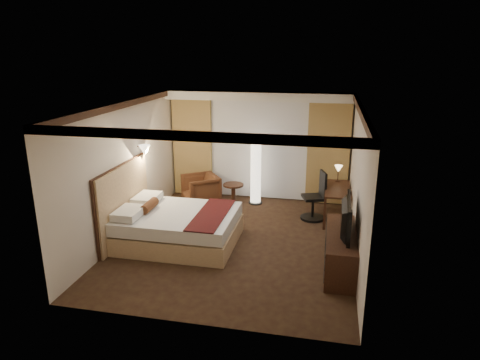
% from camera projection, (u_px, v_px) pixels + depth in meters
% --- Properties ---
extents(floor, '(4.50, 5.50, 0.01)m').
position_uv_depth(floor, '(236.00, 241.00, 8.51)').
color(floor, black).
rests_on(floor, ground).
extents(ceiling, '(4.50, 5.50, 0.01)m').
position_uv_depth(ceiling, '(235.00, 104.00, 7.73)').
color(ceiling, white).
rests_on(ceiling, back_wall).
extents(back_wall, '(4.50, 0.02, 2.70)m').
position_uv_depth(back_wall, '(259.00, 146.00, 10.69)').
color(back_wall, beige).
rests_on(back_wall, floor).
extents(left_wall, '(0.02, 5.50, 2.70)m').
position_uv_depth(left_wall, '(126.00, 169.00, 8.56)').
color(left_wall, beige).
rests_on(left_wall, floor).
extents(right_wall, '(0.02, 5.50, 2.70)m').
position_uv_depth(right_wall, '(358.00, 183.00, 7.68)').
color(right_wall, beige).
rests_on(right_wall, floor).
extents(crown_molding, '(4.50, 5.50, 0.12)m').
position_uv_depth(crown_molding, '(235.00, 108.00, 7.74)').
color(crown_molding, black).
rests_on(crown_molding, ceiling).
extents(soffit, '(4.50, 0.50, 0.20)m').
position_uv_depth(soffit, '(258.00, 96.00, 10.09)').
color(soffit, white).
rests_on(soffit, ceiling).
extents(curtain_sheer, '(2.48, 0.04, 2.45)m').
position_uv_depth(curtain_sheer, '(259.00, 150.00, 10.65)').
color(curtain_sheer, silver).
rests_on(curtain_sheer, back_wall).
extents(curtain_left_drape, '(1.00, 0.14, 2.45)m').
position_uv_depth(curtain_left_drape, '(193.00, 148.00, 10.93)').
color(curtain_left_drape, tan).
rests_on(curtain_left_drape, back_wall).
extents(curtain_right_drape, '(1.00, 0.14, 2.45)m').
position_uv_depth(curtain_right_drape, '(328.00, 154.00, 10.26)').
color(curtain_right_drape, tan).
rests_on(curtain_right_drape, back_wall).
extents(wall_sconce, '(0.24, 0.24, 0.24)m').
position_uv_depth(wall_sconce, '(145.00, 150.00, 8.99)').
color(wall_sconce, white).
rests_on(wall_sconce, left_wall).
extents(bed, '(2.23, 1.74, 0.65)m').
position_uv_depth(bed, '(179.00, 227.00, 8.36)').
color(bed, white).
rests_on(bed, floor).
extents(headboard, '(0.12, 2.04, 1.50)m').
position_uv_depth(headboard, '(124.00, 203.00, 8.45)').
color(headboard, tan).
rests_on(headboard, floor).
extents(armchair, '(1.06, 1.07, 0.81)m').
position_uv_depth(armchair, '(201.00, 188.00, 10.43)').
color(armchair, '#4A2B16').
rests_on(armchair, floor).
extents(side_table, '(0.50, 0.50, 0.55)m').
position_uv_depth(side_table, '(233.00, 195.00, 10.37)').
color(side_table, black).
rests_on(side_table, floor).
extents(floor_lamp, '(0.34, 0.34, 1.61)m').
position_uv_depth(floor_lamp, '(256.00, 172.00, 10.38)').
color(floor_lamp, white).
rests_on(floor_lamp, floor).
extents(desk, '(0.55, 1.30, 0.75)m').
position_uv_depth(desk, '(337.00, 204.00, 9.46)').
color(desk, black).
rests_on(desk, floor).
extents(desk_lamp, '(0.18, 0.18, 0.34)m').
position_uv_depth(desk_lamp, '(338.00, 174.00, 9.77)').
color(desk_lamp, '#FFD899').
rests_on(desk_lamp, desk).
extents(office_chair, '(0.67, 0.67, 1.11)m').
position_uv_depth(office_chair, '(313.00, 196.00, 9.46)').
color(office_chair, black).
rests_on(office_chair, floor).
extents(dresser, '(0.50, 1.73, 0.67)m').
position_uv_depth(dresser, '(340.00, 251.00, 7.35)').
color(dresser, black).
rests_on(dresser, floor).
extents(television, '(0.69, 1.18, 0.15)m').
position_uv_depth(television, '(341.00, 214.00, 7.16)').
color(television, black).
rests_on(television, dresser).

